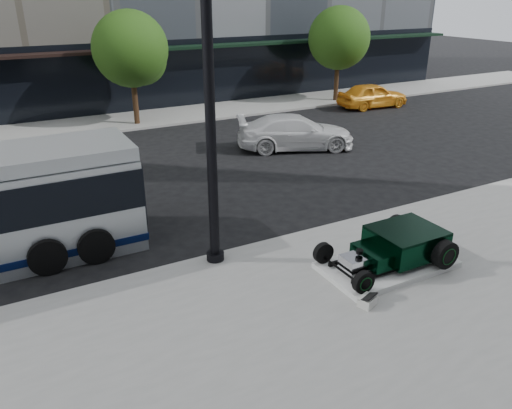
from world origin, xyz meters
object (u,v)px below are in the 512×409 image
yellow_taxi (373,95)px  hot_rod (399,244)px  white_sedan (296,132)px  lamppost (210,114)px

yellow_taxi → hot_rod: bearing=145.5°
hot_rod → yellow_taxi: size_ratio=0.74×
white_sedan → yellow_taxi: white_sedan is taller
white_sedan → lamppost: bearing=157.8°
hot_rod → yellow_taxi: 19.59m
lamppost → white_sedan: size_ratio=1.60×
hot_rod → white_sedan: size_ratio=0.62×
lamppost → hot_rod: bearing=-31.4°
lamppost → yellow_taxi: 20.96m
yellow_taxi → lamppost: bearing=132.4°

